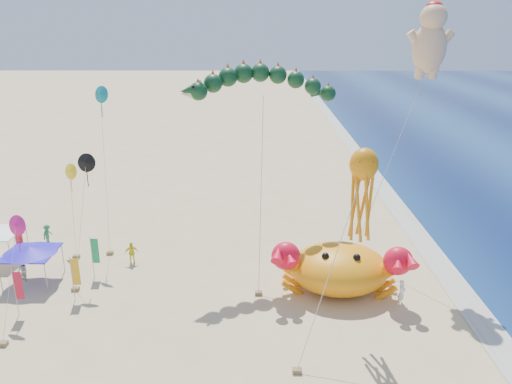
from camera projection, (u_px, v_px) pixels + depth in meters
ground at (285, 291)px, 34.30m from camera, size 320.00×320.00×0.00m
foam_strip at (459, 291)px, 34.23m from camera, size 320.00×320.00×0.00m
crab_inflatable at (339, 267)px, 33.80m from camera, size 9.09×6.17×3.99m
dragon_kite at (261, 88)px, 35.60m from camera, size 11.64×9.59×14.31m
cherub_kite at (430, 39)px, 33.81m from camera, size 5.72×2.05×18.85m
octopus_kite at (362, 188)px, 27.46m from camera, size 4.71×5.19×11.12m
canopy_blue at (30, 250)px, 34.75m from camera, size 3.68×3.68×2.71m
feather_flags at (52, 263)px, 33.87m from camera, size 6.51×6.25×3.20m
beachgoers at (67, 276)px, 34.52m from camera, size 27.64×14.25×1.88m
small_kites at (52, 177)px, 34.93m from camera, size 8.69×13.35×13.00m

